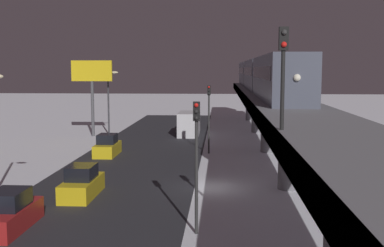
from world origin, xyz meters
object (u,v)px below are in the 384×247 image
at_px(subway_train, 260,74).
at_px(rail_signal, 283,60).
at_px(traffic_light_mid, 209,109).
at_px(sedan_yellow_3, 82,184).
at_px(sedan_red, 9,214).
at_px(traffic_light_near, 196,148).
at_px(box_truck, 189,123).
at_px(commercial_billboard, 92,78).
at_px(sedan_yellow_2, 107,147).

xyz_separation_m(subway_train, rail_signal, (2.10, 37.54, 0.95)).
bearing_deg(traffic_light_mid, sedan_yellow_3, 64.42).
relative_size(rail_signal, sedan_yellow_3, 0.90).
distance_m(sedan_red, traffic_light_mid, 24.07).
xyz_separation_m(subway_train, traffic_light_near, (5.64, 34.10, -3.12)).
xyz_separation_m(sedan_yellow_3, traffic_light_mid, (-7.50, -15.67, 3.40)).
height_order(box_truck, commercial_billboard, commercial_billboard).
distance_m(sedan_yellow_2, traffic_light_mid, 10.03).
relative_size(sedan_yellow_3, traffic_light_mid, 0.69).
xyz_separation_m(sedan_yellow_2, commercial_billboard, (4.69, -12.34, 6.03)).
distance_m(rail_signal, traffic_light_mid, 26.03).
distance_m(subway_train, sedan_yellow_3, 31.38).
height_order(sedan_yellow_3, traffic_light_near, traffic_light_near).
relative_size(rail_signal, traffic_light_near, 0.62).
bearing_deg(subway_train, box_truck, -5.11).
height_order(subway_train, rail_signal, rail_signal).
bearing_deg(traffic_light_mid, traffic_light_near, 90.00).
bearing_deg(sedan_yellow_3, sedan_yellow_2, -82.72).
bearing_deg(traffic_light_near, rail_signal, 135.83).
height_order(rail_signal, sedan_red, rail_signal).
height_order(sedan_red, commercial_billboard, commercial_billboard).
bearing_deg(subway_train, rail_signal, 86.81).
xyz_separation_m(rail_signal, traffic_light_mid, (3.54, -25.47, -4.07)).
xyz_separation_m(sedan_yellow_2, sedan_yellow_3, (-1.80, 14.09, 0.00)).
height_order(sedan_yellow_2, sedan_red, same).
bearing_deg(traffic_light_near, sedan_red, -0.55).
height_order(sedan_yellow_3, sedan_red, same).
bearing_deg(rail_signal, sedan_red, -15.38).
relative_size(box_truck, traffic_light_near, 1.16).
bearing_deg(box_truck, traffic_light_near, 94.43).
relative_size(sedan_yellow_2, commercial_billboard, 0.46).
bearing_deg(rail_signal, commercial_billboard, -64.17).
height_order(subway_train, sedan_red, subway_train).
distance_m(sedan_yellow_2, box_truck, 15.85).
bearing_deg(traffic_light_mid, subway_train, -115.04).
height_order(rail_signal, traffic_light_mid, rail_signal).
distance_m(subway_train, traffic_light_near, 34.70).
distance_m(sedan_red, box_truck, 35.38).
xyz_separation_m(sedan_red, traffic_light_near, (-9.30, 0.09, 3.40)).
height_order(sedan_yellow_2, sedan_yellow_3, same).
distance_m(sedan_yellow_2, commercial_billboard, 14.52).
height_order(rail_signal, commercial_billboard, rail_signal).
relative_size(sedan_yellow_3, traffic_light_near, 0.69).
bearing_deg(sedan_red, subway_train, -113.72).
height_order(box_truck, traffic_light_mid, traffic_light_mid).
bearing_deg(sedan_yellow_2, commercial_billboard, -69.17).
relative_size(sedan_yellow_3, sedan_red, 0.99).
height_order(subway_train, sedan_yellow_2, subway_train).
relative_size(rail_signal, sedan_yellow_2, 0.98).
relative_size(box_truck, commercial_billboard, 0.83).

